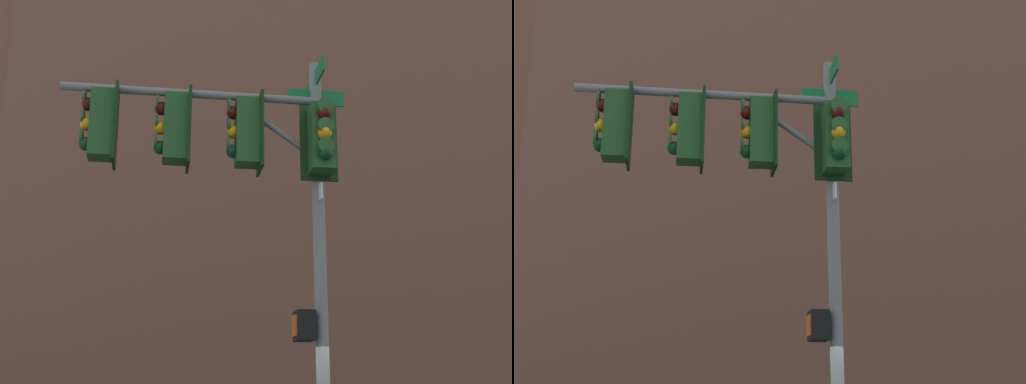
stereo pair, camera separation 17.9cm
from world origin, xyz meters
The scene contains 2 objects.
signal_pole_assembly centered at (-0.60, 0.97, 4.98)m, with size 1.47×4.06×6.70m.
building_brick_nearside centered at (25.98, 1.34, 20.16)m, with size 26.46×18.86×40.32m, color brown.
Camera 1 is at (-10.23, 0.01, 1.58)m, focal length 50.89 mm.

